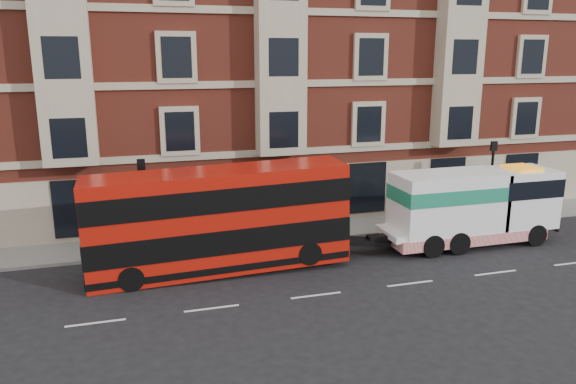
% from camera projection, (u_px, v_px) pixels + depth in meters
% --- Properties ---
extents(ground, '(120.00, 120.00, 0.00)m').
position_uv_depth(ground, '(316.00, 295.00, 21.42)').
color(ground, black).
rests_on(ground, ground).
extents(sidewalk, '(90.00, 3.00, 0.15)m').
position_uv_depth(sidewalk, '(267.00, 234.00, 28.38)').
color(sidewalk, slate).
rests_on(sidewalk, ground).
extents(victorian_terrace, '(45.00, 12.00, 20.40)m').
position_uv_depth(victorian_terrace, '(243.00, 34.00, 33.10)').
color(victorian_terrace, maroon).
rests_on(victorian_terrace, ground).
extents(lamp_post_west, '(0.35, 0.15, 4.35)m').
position_uv_depth(lamp_post_west, '(143.00, 200.00, 24.90)').
color(lamp_post_west, black).
rests_on(lamp_post_west, sidewalk).
extents(lamp_post_east, '(0.35, 0.15, 4.35)m').
position_uv_depth(lamp_post_east, '(491.00, 175.00, 29.83)').
color(lamp_post_east, black).
rests_on(lamp_post_east, sidewalk).
extents(double_decker_bus, '(10.79, 2.48, 4.37)m').
position_uv_depth(double_decker_bus, '(219.00, 218.00, 23.32)').
color(double_decker_bus, '#B8140A').
rests_on(double_decker_bus, ground).
extents(tow_truck, '(8.64, 2.55, 3.60)m').
position_uv_depth(tow_truck, '(470.00, 206.00, 26.72)').
color(tow_truck, white).
rests_on(tow_truck, ground).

